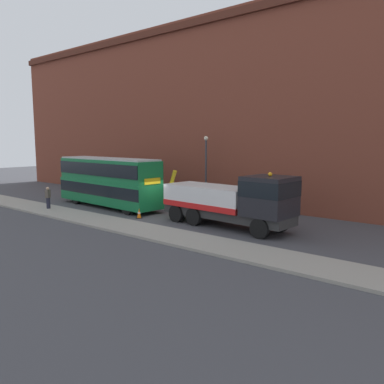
# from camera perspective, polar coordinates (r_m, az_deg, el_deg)

# --- Properties ---
(ground_plane) EXTENTS (120.00, 120.00, 0.00)m
(ground_plane) POSITION_cam_1_polar(r_m,az_deg,el_deg) (27.99, -4.20, -3.62)
(ground_plane) COLOR #424247
(near_kerb) EXTENTS (60.00, 2.80, 0.15)m
(near_kerb) POSITION_cam_1_polar(r_m,az_deg,el_deg) (25.16, -10.81, -4.85)
(near_kerb) COLOR gray
(near_kerb) RESTS_ON ground_plane
(building_facade) EXTENTS (60.00, 1.50, 16.00)m
(building_facade) POSITION_cam_1_polar(r_m,az_deg,el_deg) (33.29, 4.60, 12.11)
(building_facade) COLOR brown
(building_facade) RESTS_ON ground_plane
(recovery_tow_truck) EXTENTS (10.21, 3.17, 3.67)m
(recovery_tow_truck) POSITION_cam_1_polar(r_m,az_deg,el_deg) (24.12, 5.90, -1.21)
(recovery_tow_truck) COLOR #2D2D2D
(recovery_tow_truck) RESTS_ON ground_plane
(double_decker_bus) EXTENTS (11.15, 3.21, 4.06)m
(double_decker_bus) POSITION_cam_1_polar(r_m,az_deg,el_deg) (32.34, -12.37, 1.74)
(double_decker_bus) COLOR #146B38
(double_decker_bus) RESTS_ON ground_plane
(pedestrian_onlooker) EXTENTS (0.40, 0.47, 1.71)m
(pedestrian_onlooker) POSITION_cam_1_polar(r_m,az_deg,el_deg) (32.21, -20.62, -0.83)
(pedestrian_onlooker) COLOR #232333
(pedestrian_onlooker) RESTS_ON near_kerb
(traffic_cone_near_bus) EXTENTS (0.36, 0.36, 0.72)m
(traffic_cone_near_bus) POSITION_cam_1_polar(r_m,az_deg,el_deg) (27.40, -7.87, -3.19)
(traffic_cone_near_bus) COLOR orange
(traffic_cone_near_bus) RESTS_ON ground_plane
(street_lamp) EXTENTS (0.36, 0.36, 5.83)m
(street_lamp) POSITION_cam_1_polar(r_m,az_deg,el_deg) (31.53, 2.09, 4.02)
(street_lamp) COLOR #38383D
(street_lamp) RESTS_ON ground_plane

